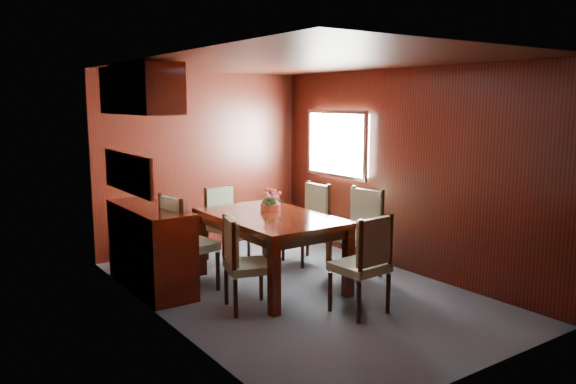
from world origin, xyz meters
TOP-DOWN VIEW (x-y plane):
  - ground at (0.00, 0.00)m, footprint 4.50×4.50m
  - room_shell at (-0.10, 0.33)m, footprint 3.06×4.52m
  - sideboard at (-1.25, 1.00)m, footprint 0.48×1.40m
  - dining_table at (-0.14, 0.34)m, footprint 1.06×1.69m
  - chair_left_near at (-0.77, -0.13)m, footprint 0.52×0.53m
  - chair_left_far at (-1.01, 0.70)m, footprint 0.53×0.55m
  - chair_right_near at (0.92, 0.05)m, footprint 0.53×0.55m
  - chair_right_far at (0.80, 0.85)m, footprint 0.46×0.48m
  - chair_head at (0.12, -0.90)m, footprint 0.49×0.47m
  - chair_foot at (-0.05, 1.56)m, footprint 0.49×0.47m
  - flower_centerpiece at (0.02, 0.58)m, footprint 0.25×0.25m

SIDE VIEW (x-z plane):
  - ground at x=0.00m, z-range 0.00..0.00m
  - sideboard at x=-1.25m, z-range 0.00..0.90m
  - chair_left_near at x=-0.77m, z-range 0.05..0.97m
  - chair_foot at x=-0.05m, z-range 0.05..0.99m
  - chair_head at x=0.12m, z-range 0.05..1.03m
  - chair_right_far at x=0.80m, z-range 0.06..1.05m
  - chair_right_near at x=0.92m, z-range 0.06..1.08m
  - chair_left_far at x=-1.01m, z-range 0.06..1.11m
  - dining_table at x=-0.14m, z-range 0.28..1.08m
  - flower_centerpiece at x=0.02m, z-range 0.79..1.03m
  - room_shell at x=-0.10m, z-range 0.43..2.84m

